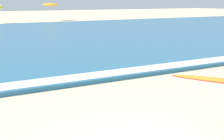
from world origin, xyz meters
name	(u,v)px	position (x,y,z in m)	size (l,w,h in m)	color
surf_foam	(52,81)	(0.00, 5.99, 0.15)	(120.00, 0.90, 0.01)	white
beach_umbrella_3	(51,5)	(11.31, 38.01, 2.10)	(2.04, 2.05, 2.33)	beige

